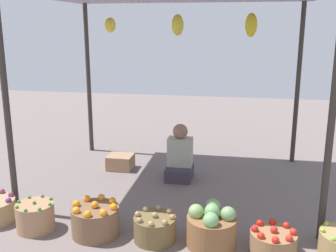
{
  "coord_description": "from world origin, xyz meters",
  "views": [
    {
      "loc": [
        0.81,
        -5.06,
        2.09
      ],
      "look_at": [
        0.0,
        -0.6,
        0.95
      ],
      "focal_mm": 42.64,
      "sensor_mm": 36.0,
      "label": 1
    }
  ],
  "objects_px": {
    "basket_green_chilies": "(35,216)",
    "wooden_crate_near_vendor": "(120,162)",
    "basket_cabbages": "(212,228)",
    "basket_red_tomatoes": "(273,241)",
    "vendor_person": "(180,158)",
    "basket_potatoes": "(155,228)",
    "basket_oranges": "(96,220)"
  },
  "relations": [
    {
      "from": "basket_green_chilies",
      "to": "wooden_crate_near_vendor",
      "type": "distance_m",
      "value": 1.97
    },
    {
      "from": "basket_cabbages",
      "to": "basket_red_tomatoes",
      "type": "xyz_separation_m",
      "value": [
        0.58,
        -0.02,
        -0.08
      ]
    },
    {
      "from": "vendor_person",
      "to": "basket_potatoes",
      "type": "bearing_deg",
      "value": -89.61
    },
    {
      "from": "basket_green_chilies",
      "to": "wooden_crate_near_vendor",
      "type": "height_order",
      "value": "basket_green_chilies"
    },
    {
      "from": "basket_oranges",
      "to": "basket_potatoes",
      "type": "relative_size",
      "value": 1.15
    },
    {
      "from": "basket_green_chilies",
      "to": "wooden_crate_near_vendor",
      "type": "xyz_separation_m",
      "value": [
        0.34,
        1.94,
        -0.04
      ]
    },
    {
      "from": "basket_cabbages",
      "to": "wooden_crate_near_vendor",
      "type": "distance_m",
      "value": 2.45
    },
    {
      "from": "basket_red_tomatoes",
      "to": "vendor_person",
      "type": "bearing_deg",
      "value": 123.77
    },
    {
      "from": "basket_oranges",
      "to": "wooden_crate_near_vendor",
      "type": "distance_m",
      "value": 1.95
    },
    {
      "from": "basket_green_chilies",
      "to": "basket_oranges",
      "type": "relative_size",
      "value": 0.8
    },
    {
      "from": "basket_green_chilies",
      "to": "basket_red_tomatoes",
      "type": "xyz_separation_m",
      "value": [
        2.43,
        -0.0,
        -0.04
      ]
    },
    {
      "from": "wooden_crate_near_vendor",
      "to": "basket_cabbages",
      "type": "bearing_deg",
      "value": -51.91
    },
    {
      "from": "basket_oranges",
      "to": "basket_green_chilies",
      "type": "bearing_deg",
      "value": -178.49
    },
    {
      "from": "basket_cabbages",
      "to": "vendor_person",
      "type": "bearing_deg",
      "value": 108.53
    },
    {
      "from": "vendor_person",
      "to": "basket_potatoes",
      "type": "xyz_separation_m",
      "value": [
        0.01,
        -1.72,
        -0.17
      ]
    },
    {
      "from": "basket_potatoes",
      "to": "basket_red_tomatoes",
      "type": "bearing_deg",
      "value": -0.8
    },
    {
      "from": "basket_potatoes",
      "to": "wooden_crate_near_vendor",
      "type": "bearing_deg",
      "value": 116.12
    },
    {
      "from": "basket_green_chilies",
      "to": "basket_red_tomatoes",
      "type": "distance_m",
      "value": 2.43
    },
    {
      "from": "basket_oranges",
      "to": "basket_cabbages",
      "type": "height_order",
      "value": "basket_cabbages"
    },
    {
      "from": "vendor_person",
      "to": "wooden_crate_near_vendor",
      "type": "bearing_deg",
      "value": 167.38
    },
    {
      "from": "basket_potatoes",
      "to": "basket_cabbages",
      "type": "xyz_separation_m",
      "value": [
        0.56,
        0.0,
        0.06
      ]
    },
    {
      "from": "basket_red_tomatoes",
      "to": "wooden_crate_near_vendor",
      "type": "distance_m",
      "value": 2.86
    },
    {
      "from": "vendor_person",
      "to": "wooden_crate_near_vendor",
      "type": "xyz_separation_m",
      "value": [
        -0.93,
        0.21,
        -0.19
      ]
    },
    {
      "from": "vendor_person",
      "to": "basket_oranges",
      "type": "xyz_separation_m",
      "value": [
        -0.61,
        -1.72,
        -0.14
      ]
    },
    {
      "from": "basket_cabbages",
      "to": "basket_red_tomatoes",
      "type": "distance_m",
      "value": 0.59
    },
    {
      "from": "basket_potatoes",
      "to": "wooden_crate_near_vendor",
      "type": "distance_m",
      "value": 2.15
    },
    {
      "from": "vendor_person",
      "to": "basket_green_chilies",
      "type": "bearing_deg",
      "value": -126.23
    },
    {
      "from": "basket_green_chilies",
      "to": "basket_potatoes",
      "type": "xyz_separation_m",
      "value": [
        1.28,
        0.02,
        -0.02
      ]
    },
    {
      "from": "basket_green_chilies",
      "to": "basket_cabbages",
      "type": "xyz_separation_m",
      "value": [
        1.84,
        0.02,
        0.04
      ]
    },
    {
      "from": "basket_oranges",
      "to": "basket_cabbages",
      "type": "relative_size",
      "value": 1.0
    },
    {
      "from": "basket_potatoes",
      "to": "basket_cabbages",
      "type": "distance_m",
      "value": 0.57
    },
    {
      "from": "basket_green_chilies",
      "to": "basket_red_tomatoes",
      "type": "relative_size",
      "value": 0.9
    }
  ]
}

